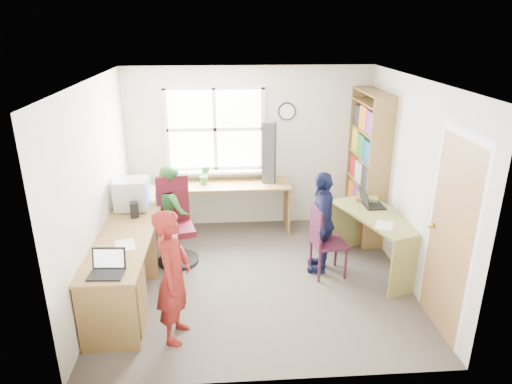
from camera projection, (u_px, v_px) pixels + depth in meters
room at (258, 183)px, 5.29m from camera, size 3.64×3.44×2.44m
l_desk at (143, 261)px, 5.12m from camera, size 2.38×2.95×0.75m
right_desk at (378, 230)px, 5.67m from camera, size 0.99×1.43×0.75m
bookshelf at (367, 169)px, 6.49m from camera, size 0.30×1.02×2.10m
swivel_chair at (176, 226)px, 5.92m from camera, size 0.63×0.63×1.13m
wooden_chair at (324, 239)px, 5.56m from camera, size 0.44×0.44×0.91m
crt_monitor at (132, 194)px, 5.71m from camera, size 0.41×0.36×0.39m
laptop_left at (107, 268)px, 4.30m from camera, size 0.33×0.28×0.22m
laptop_right at (369, 202)px, 5.84m from camera, size 0.29×0.34×0.23m
speaker_a at (134, 210)px, 5.49m from camera, size 0.12×0.12×0.19m
speaker_b at (140, 193)px, 6.03m from camera, size 0.11×0.11×0.20m
cd_tower at (269, 153)px, 6.58m from camera, size 0.21×0.20×0.90m
game_box at (367, 197)px, 6.06m from camera, size 0.35×0.35×0.06m
paper_a at (125, 245)px, 4.84m from camera, size 0.27×0.33×0.00m
paper_b at (384, 225)px, 5.30m from camera, size 0.29×0.33×0.00m
potted_plant at (205, 175)px, 6.59m from camera, size 0.17×0.15×0.28m
person_red at (173, 276)px, 4.37m from camera, size 0.41×0.55×1.37m
person_green at (172, 211)px, 6.06m from camera, size 0.60×0.70×1.23m
person_navy at (322, 222)px, 5.63m from camera, size 0.47×0.81×1.31m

